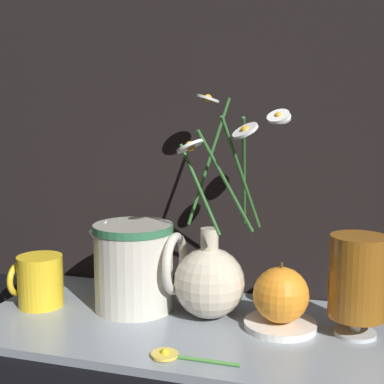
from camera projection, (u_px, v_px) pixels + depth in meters
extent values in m
plane|color=black|center=(187.00, 330.00, 0.81)|extent=(6.00, 6.00, 0.00)
cube|color=gray|center=(187.00, 326.00, 0.81)|extent=(0.64, 0.31, 0.01)
sphere|color=beige|center=(209.00, 283.00, 0.82)|extent=(0.11, 0.11, 0.11)
cylinder|color=beige|center=(209.00, 243.00, 0.82)|extent=(0.03, 0.03, 0.04)
cylinder|color=#336B2D|center=(226.00, 183.00, 0.76)|extent=(0.07, 0.07, 0.15)
cylinder|color=white|center=(245.00, 131.00, 0.71)|extent=(0.05, 0.05, 0.02)
sphere|color=gold|center=(245.00, 131.00, 0.71)|extent=(0.01, 0.01, 0.01)
cylinder|color=#336B2D|center=(244.00, 174.00, 0.79)|extent=(0.02, 0.11, 0.17)
cylinder|color=white|center=(280.00, 117.00, 0.77)|extent=(0.04, 0.03, 0.02)
sphere|color=gold|center=(280.00, 117.00, 0.77)|extent=(0.01, 0.01, 0.01)
cylinder|color=#336B2D|center=(242.00, 176.00, 0.77)|extent=(0.04, 0.11, 0.17)
cylinder|color=white|center=(278.00, 116.00, 0.72)|extent=(0.04, 0.04, 0.02)
sphere|color=gold|center=(278.00, 116.00, 0.72)|extent=(0.01, 0.01, 0.01)
cylinder|color=#336B2D|center=(200.00, 189.00, 0.77)|extent=(0.07, 0.02, 0.13)
cylinder|color=white|center=(190.00, 146.00, 0.74)|extent=(0.04, 0.05, 0.02)
sphere|color=gold|center=(190.00, 146.00, 0.74)|extent=(0.01, 0.01, 0.01)
cylinder|color=#336B2D|center=(209.00, 162.00, 0.83)|extent=(0.07, 0.03, 0.20)
cylinder|color=white|center=(208.00, 98.00, 0.84)|extent=(0.05, 0.05, 0.02)
sphere|color=gold|center=(208.00, 98.00, 0.84)|extent=(0.01, 0.01, 0.01)
cylinder|color=yellow|center=(41.00, 280.00, 0.88)|extent=(0.07, 0.07, 0.08)
torus|color=yellow|center=(19.00, 278.00, 0.89)|extent=(0.01, 0.06, 0.06)
cylinder|color=beige|center=(134.00, 267.00, 0.86)|extent=(0.13, 0.13, 0.14)
cylinder|color=#33724C|center=(133.00, 228.00, 0.85)|extent=(0.13, 0.13, 0.01)
torus|color=beige|center=(175.00, 263.00, 0.84)|extent=(0.01, 0.10, 0.10)
cone|color=beige|center=(102.00, 228.00, 0.87)|extent=(0.05, 0.04, 0.04)
cylinder|color=silver|center=(355.00, 333.00, 0.76)|extent=(0.06, 0.06, 0.01)
cylinder|color=silver|center=(356.00, 324.00, 0.76)|extent=(0.01, 0.01, 0.02)
cylinder|color=#935619|center=(358.00, 277.00, 0.75)|extent=(0.08, 0.08, 0.12)
cylinder|color=white|center=(280.00, 325.00, 0.79)|extent=(0.11, 0.11, 0.01)
sphere|color=orange|center=(281.00, 295.00, 0.78)|extent=(0.08, 0.08, 0.08)
cylinder|color=#4C3819|center=(282.00, 265.00, 0.77)|extent=(0.00, 0.00, 0.01)
cylinder|color=#4C8E3D|center=(202.00, 360.00, 0.68)|extent=(0.10, 0.01, 0.01)
cylinder|color=#EAC64C|center=(165.00, 355.00, 0.70)|extent=(0.04, 0.04, 0.00)
sphere|color=yellow|center=(165.00, 352.00, 0.70)|extent=(0.01, 0.01, 0.01)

